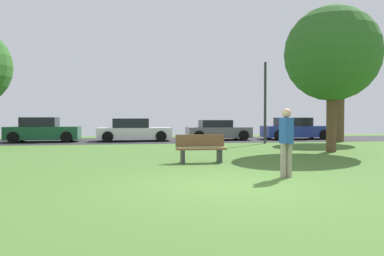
# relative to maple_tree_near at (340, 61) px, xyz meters

# --- Properties ---
(ground_plane) EXTENTS (44.00, 44.00, 0.00)m
(ground_plane) POSITION_rel_maple_tree_near_xyz_m (-10.37, -12.93, -4.79)
(ground_plane) COLOR #47702D
(road_strip) EXTENTS (44.00, 6.40, 0.01)m
(road_strip) POSITION_rel_maple_tree_near_xyz_m (-10.37, 3.07, -4.79)
(road_strip) COLOR #28282B
(road_strip) RESTS_ON ground_plane
(maple_tree_near) EXTENTS (3.78, 3.78, 6.73)m
(maple_tree_near) POSITION_rel_maple_tree_near_xyz_m (0.00, 0.00, 0.00)
(maple_tree_near) COLOR brown
(maple_tree_near) RESTS_ON ground_plane
(oak_tree_center) EXTENTS (3.95, 3.95, 6.10)m
(oak_tree_center) POSITION_rel_maple_tree_near_xyz_m (-3.97, -6.02, -0.69)
(oak_tree_center) COLOR brown
(oak_tree_center) RESTS_ON ground_plane
(person_walking) EXTENTS (0.30, 0.34, 1.67)m
(person_walking) POSITION_rel_maple_tree_near_xyz_m (-8.57, -12.04, -3.87)
(person_walking) COLOR gray
(person_walking) RESTS_ON ground_plane
(parked_car_green) EXTENTS (4.11, 2.04, 1.45)m
(parked_car_green) POSITION_rel_maple_tree_near_xyz_m (-17.41, 2.74, -4.13)
(parked_car_green) COLOR #195633
(parked_car_green) RESTS_ON ground_plane
(parked_car_white) EXTENTS (4.45, 2.02, 1.38)m
(parked_car_white) POSITION_rel_maple_tree_near_xyz_m (-12.10, 2.68, -4.16)
(parked_car_white) COLOR white
(parked_car_white) RESTS_ON ground_plane
(parked_car_grey) EXTENTS (4.03, 2.00, 1.28)m
(parked_car_grey) POSITION_rel_maple_tree_near_xyz_m (-6.77, 2.84, -4.19)
(parked_car_grey) COLOR slate
(parked_car_grey) RESTS_ON ground_plane
(parked_car_blue) EXTENTS (4.41, 1.99, 1.43)m
(parked_car_blue) POSITION_rel_maple_tree_near_xyz_m (-1.46, 2.92, -4.14)
(parked_car_blue) COLOR #233893
(parked_car_blue) RESTS_ON ground_plane
(park_bench) EXTENTS (1.60, 0.45, 0.90)m
(park_bench) POSITION_rel_maple_tree_near_xyz_m (-10.06, -8.76, -4.33)
(park_bench) COLOR brown
(park_bench) RESTS_ON ground_plane
(street_lamp_post) EXTENTS (0.14, 0.14, 4.50)m
(street_lamp_post) POSITION_rel_maple_tree_near_xyz_m (-4.92, -0.73, -2.54)
(street_lamp_post) COLOR #2D2D33
(street_lamp_post) RESTS_ON ground_plane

